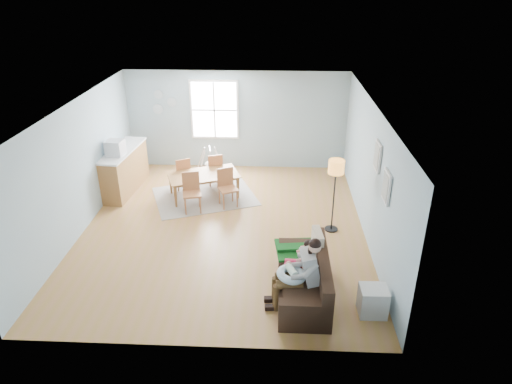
# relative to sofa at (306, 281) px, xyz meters

# --- Properties ---
(room) EXTENTS (8.40, 9.40, 3.90)m
(room) POSITION_rel_sofa_xyz_m (-1.65, 2.20, 2.15)
(room) COLOR #A17539
(window) EXTENTS (1.32, 0.08, 1.62)m
(window) POSITION_rel_sofa_xyz_m (-2.25, 5.66, 1.37)
(window) COLOR silver
(window) RESTS_ON room
(pictures) EXTENTS (0.05, 1.34, 0.74)m
(pictures) POSITION_rel_sofa_xyz_m (1.32, 1.15, 1.57)
(pictures) COLOR silver
(pictures) RESTS_ON room
(wall_plates) EXTENTS (0.67, 0.02, 0.66)m
(wall_plates) POSITION_rel_sofa_xyz_m (-3.65, 5.67, 1.55)
(wall_plates) COLOR #A1B6C1
(wall_plates) RESTS_ON room
(sofa) EXTENTS (0.83, 1.93, 0.78)m
(sofa) POSITION_rel_sofa_xyz_m (0.00, 0.00, 0.00)
(sofa) COLOR black
(sofa) RESTS_ON room
(green_throw) EXTENTS (0.96, 0.82, 0.04)m
(green_throw) POSITION_rel_sofa_xyz_m (-0.07, 0.64, 0.22)
(green_throw) COLOR #124F1B
(green_throw) RESTS_ON sofa
(beige_pillow) EXTENTS (0.18, 0.49, 0.48)m
(beige_pillow) POSITION_rel_sofa_xyz_m (0.20, 0.50, 0.44)
(beige_pillow) COLOR tan
(beige_pillow) RESTS_ON sofa
(father) EXTENTS (0.92, 0.45, 1.27)m
(father) POSITION_rel_sofa_xyz_m (-0.12, -0.28, 0.40)
(father) COLOR gray
(father) RESTS_ON sofa
(nursing_pillow) EXTENTS (0.56, 0.54, 0.20)m
(nursing_pillow) POSITION_rel_sofa_xyz_m (-0.27, -0.28, 0.32)
(nursing_pillow) COLOR silver
(nursing_pillow) RESTS_ON father
(infant) EXTENTS (0.22, 0.35, 0.13)m
(infant) POSITION_rel_sofa_xyz_m (-0.28, -0.24, 0.41)
(infant) COLOR silver
(infant) RESTS_ON nursing_pillow
(toddler) EXTENTS (0.50, 0.26, 0.78)m
(toddler) POSITION_rel_sofa_xyz_m (-0.07, 0.18, 0.38)
(toddler) COLOR white
(toddler) RESTS_ON sofa
(floor_lamp) EXTENTS (0.32, 0.32, 1.61)m
(floor_lamp) POSITION_rel_sofa_xyz_m (0.67, 2.22, 1.06)
(floor_lamp) COLOR black
(floor_lamp) RESTS_ON room
(storage_cube) EXTENTS (0.45, 0.40, 0.49)m
(storage_cube) POSITION_rel_sofa_xyz_m (1.04, -0.43, -0.03)
(storage_cube) COLOR silver
(storage_cube) RESTS_ON room
(rug) EXTENTS (2.86, 2.53, 0.01)m
(rug) POSITION_rel_sofa_xyz_m (-2.30, 3.69, -0.27)
(rug) COLOR gray
(rug) RESTS_ON room
(dining_table) EXTENTS (1.91, 1.47, 0.59)m
(dining_table) POSITION_rel_sofa_xyz_m (-2.30, 3.69, 0.02)
(dining_table) COLOR brown
(dining_table) RESTS_ON rug
(chair_sw) EXTENTS (0.50, 0.50, 0.92)m
(chair_sw) POSITION_rel_sofa_xyz_m (-2.48, 3.00, 0.25)
(chair_sw) COLOR #975734
(chair_sw) RESTS_ON rug
(chair_se) EXTENTS (0.54, 0.54, 0.91)m
(chair_se) POSITION_rel_sofa_xyz_m (-1.70, 3.30, 0.24)
(chair_se) COLOR #975734
(chair_se) RESTS_ON rug
(chair_nw) EXTENTS (0.52, 0.52, 0.86)m
(chair_nw) POSITION_rel_sofa_xyz_m (-2.90, 4.09, 0.20)
(chair_nw) COLOR #975734
(chair_nw) RESTS_ON rug
(chair_ne) EXTENTS (0.50, 0.50, 0.87)m
(chair_ne) POSITION_rel_sofa_xyz_m (-2.12, 4.39, 0.21)
(chair_ne) COLOR #975734
(chair_ne) RESTS_ON rug
(counter) EXTENTS (0.73, 1.99, 1.09)m
(counter) POSITION_rel_sofa_xyz_m (-4.35, 4.00, 0.28)
(counter) COLOR brown
(counter) RESTS_ON room
(monitor) EXTENTS (0.42, 0.41, 0.36)m
(monitor) POSITION_rel_sofa_xyz_m (-4.37, 3.63, 1.00)
(monitor) COLOR silver
(monitor) RESTS_ON counter
(baby_swing) EXTENTS (0.94, 0.95, 0.82)m
(baby_swing) POSITION_rel_sofa_xyz_m (-2.31, 4.90, 0.09)
(baby_swing) COLOR silver
(baby_swing) RESTS_ON room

